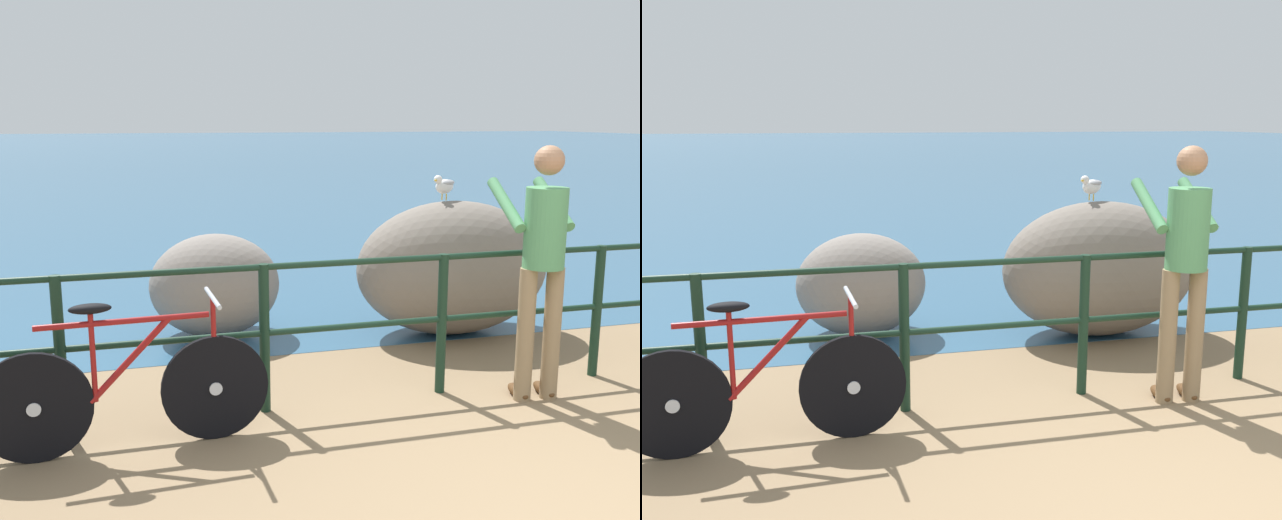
{
  "view_description": "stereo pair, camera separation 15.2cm",
  "coord_description": "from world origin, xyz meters",
  "views": [
    {
      "loc": [
        -2.15,
        -2.48,
        1.96
      ],
      "look_at": [
        -0.79,
        2.41,
        0.94
      ],
      "focal_mm": 40.01,
      "sensor_mm": 36.0,
      "label": 1
    },
    {
      "loc": [
        -2.0,
        -2.52,
        1.96
      ],
      "look_at": [
        -0.79,
        2.41,
        0.94
      ],
      "focal_mm": 40.01,
      "sensor_mm": 36.0,
      "label": 2
    }
  ],
  "objects": [
    {
      "name": "ground_plane",
      "position": [
        0.0,
        20.0,
        -0.05
      ],
      "size": [
        120.0,
        120.0,
        0.1
      ],
      "primitive_type": "cube",
      "color": "#846B4C"
    },
    {
      "name": "bicycle",
      "position": [
        -2.18,
        1.66,
        0.39
      ],
      "size": [
        1.7,
        0.48,
        0.92
      ],
      "rotation": [
        0.0,
        0.0,
        0.04
      ],
      "color": "black",
      "rests_on": "ground_plane"
    },
    {
      "name": "breakwater_boulder_left",
      "position": [
        -1.38,
        3.84,
        0.47
      ],
      "size": [
        1.17,
        0.98,
        0.93
      ],
      "color": "gray",
      "rests_on": "ground"
    },
    {
      "name": "sea_surface",
      "position": [
        0.0,
        48.11,
        0.0
      ],
      "size": [
        120.0,
        90.0,
        0.01
      ],
      "primitive_type": "cube",
      "color": "#2D5675",
      "rests_on": "ground_plane"
    },
    {
      "name": "promenade_railing",
      "position": [
        0.0,
        2.01,
        0.63
      ],
      "size": [
        7.79,
        0.07,
        1.02
      ],
      "color": "black",
      "rests_on": "ground_plane"
    },
    {
      "name": "breakwater_boulder_main",
      "position": [
        0.73,
        3.34,
        0.61
      ],
      "size": [
        1.82,
        1.14,
        1.22
      ],
      "color": "slate",
      "rests_on": "ground"
    },
    {
      "name": "seagull",
      "position": [
        0.66,
        3.43,
        1.36
      ],
      "size": [
        0.31,
        0.25,
        0.23
      ],
      "rotation": [
        0.0,
        0.0,
        3.76
      ],
      "color": "gold",
      "rests_on": "breakwater_boulder_main"
    },
    {
      "name": "person_at_railing",
      "position": [
        0.6,
        1.73,
        0.99
      ],
      "size": [
        0.48,
        0.65,
        1.78
      ],
      "rotation": [
        0.0,
        0.0,
        1.49
      ],
      "color": "#8C7251",
      "rests_on": "ground_plane"
    }
  ]
}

